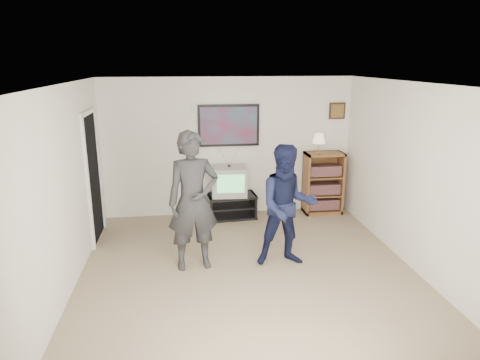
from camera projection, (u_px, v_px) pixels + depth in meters
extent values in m
cube|color=brown|center=(250.00, 276.00, 5.70)|extent=(4.50, 5.00, 0.01)
cube|color=white|center=(251.00, 84.00, 5.02)|extent=(4.50, 5.00, 0.01)
cube|color=white|center=(229.00, 147.00, 7.75)|extent=(4.50, 0.01, 2.50)
cube|color=white|center=(63.00, 193.00, 5.07)|extent=(0.01, 5.00, 2.50)
cube|color=white|center=(418.00, 179.00, 5.65)|extent=(0.01, 5.00, 2.50)
cube|color=black|center=(232.00, 196.00, 7.71)|extent=(0.90, 0.55, 0.04)
cube|color=black|center=(232.00, 216.00, 7.82)|extent=(0.90, 0.55, 0.04)
cube|color=black|center=(209.00, 207.00, 7.72)|extent=(0.07, 0.47, 0.44)
cube|color=black|center=(254.00, 205.00, 7.82)|extent=(0.07, 0.47, 0.44)
imported|color=#28282A|center=(193.00, 201.00, 5.72)|extent=(0.75, 0.55, 1.90)
imported|color=black|center=(287.00, 206.00, 5.83)|extent=(0.84, 0.66, 1.70)
cube|color=white|center=(192.00, 182.00, 5.86)|extent=(0.07, 0.13, 0.04)
cube|color=white|center=(288.00, 188.00, 6.01)|extent=(0.07, 0.13, 0.04)
cube|color=black|center=(229.00, 126.00, 7.61)|extent=(1.10, 0.03, 0.75)
cube|color=white|center=(197.00, 109.00, 7.47)|extent=(0.28, 0.02, 0.14)
cube|color=black|center=(337.00, 111.00, 7.82)|extent=(0.30, 0.03, 0.30)
cube|color=black|center=(93.00, 178.00, 6.66)|extent=(0.03, 0.85, 2.00)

